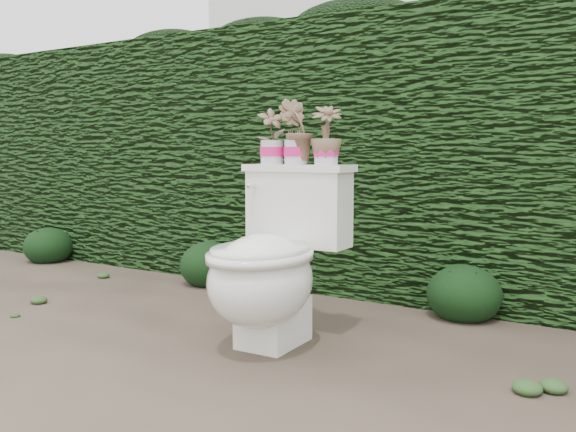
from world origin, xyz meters
The scene contains 10 objects.
ground centered at (0.00, 0.00, 0.00)m, with size 60.00×60.00×0.00m, color brown.
hedge centered at (0.00, 1.60, 0.80)m, with size 8.00×1.00×1.60m, color #214617.
house_wall centered at (0.60, 6.00, 2.00)m, with size 8.00×3.50×4.00m, color silver.
toilet centered at (0.21, 0.18, 0.36)m, with size 0.50×0.69×0.78m.
potted_plant_left centered at (0.06, 0.41, 0.90)m, with size 0.13×0.09×0.25m, color #22661F.
potted_plant_center centered at (0.19, 0.41, 0.92)m, with size 0.16×0.13×0.28m, color #22661F.
potted_plant_right centered at (0.34, 0.42, 0.90)m, with size 0.14×0.14×0.25m, color #22661F.
liriope_clump_0 centered at (-2.35, 0.98, 0.14)m, with size 0.36×0.36×0.29m, color black.
liriope_clump_1 centered at (-0.79, 1.00, 0.15)m, with size 0.38×0.38×0.30m, color black.
liriope_clump_2 centered at (0.79, 1.05, 0.15)m, with size 0.37×0.37×0.30m, color black.
Camera 1 is at (1.62, -1.96, 0.83)m, focal length 38.00 mm.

